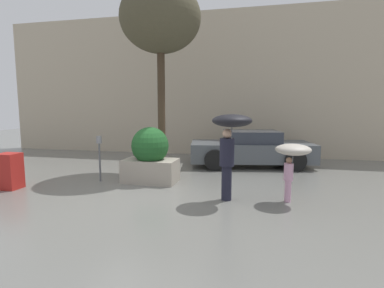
% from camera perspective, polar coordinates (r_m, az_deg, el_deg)
% --- Properties ---
extents(ground_plane, '(40.00, 40.00, 0.00)m').
position_cam_1_polar(ground_plane, '(7.12, -10.08, -9.77)').
color(ground_plane, slate).
extents(building_facade, '(18.00, 0.30, 6.00)m').
position_cam_1_polar(building_facade, '(13.09, 0.97, 11.20)').
color(building_facade, '#B7A88E').
rests_on(building_facade, ground).
extents(planter_box, '(1.45, 1.01, 1.52)m').
position_cam_1_polar(planter_box, '(8.24, -7.95, -2.33)').
color(planter_box, '#9E9384').
rests_on(planter_box, ground).
extents(person_adult, '(0.85, 0.85, 1.90)m').
position_cam_1_polar(person_adult, '(6.45, 7.27, 1.58)').
color(person_adult, '#1E1E2D').
rests_on(person_adult, ground).
extents(person_child, '(0.74, 0.74, 1.28)m').
position_cam_1_polar(person_child, '(6.68, 18.56, -1.88)').
color(person_child, '#D199B7').
rests_on(person_child, ground).
extents(parked_car_near, '(4.41, 2.59, 1.23)m').
position_cam_1_polar(parked_car_near, '(10.71, 11.14, -0.91)').
color(parked_car_near, '#4C5156').
rests_on(parked_car_near, ground).
extents(street_tree, '(2.41, 2.41, 5.69)m').
position_cam_1_polar(street_tree, '(9.64, -6.04, 22.50)').
color(street_tree, '#423323').
rests_on(street_tree, ground).
extents(parking_meter, '(0.14, 0.14, 1.26)m').
position_cam_1_polar(parking_meter, '(8.60, -17.23, -0.90)').
color(parking_meter, '#595B60').
rests_on(parking_meter, ground).
extents(newspaper_box, '(0.50, 0.44, 0.90)m').
position_cam_1_polar(newspaper_box, '(8.83, -31.42, -4.42)').
color(newspaper_box, '#B2231E').
rests_on(newspaper_box, ground).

